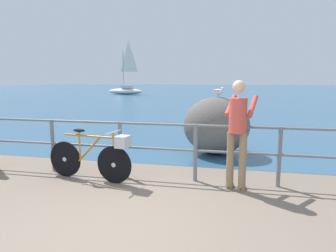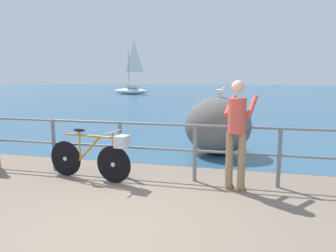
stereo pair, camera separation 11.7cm
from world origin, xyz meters
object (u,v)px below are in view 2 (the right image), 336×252
(person_at_railing, at_px, (237,130))
(breakwater_boulder_main, at_px, (218,126))
(seagull, at_px, (220,91))
(bicycle, at_px, (95,155))
(sailboat, at_px, (131,88))

(person_at_railing, bearing_deg, breakwater_boulder_main, 24.79)
(person_at_railing, xyz_separation_m, seagull, (-0.45, 2.39, 0.52))
(breakwater_boulder_main, bearing_deg, person_at_railing, -78.76)
(person_at_railing, distance_m, breakwater_boulder_main, 2.45)
(bicycle, relative_size, sailboat, 0.27)
(breakwater_boulder_main, height_order, sailboat, sailboat)
(bicycle, relative_size, seagull, 5.23)
(seagull, bearing_deg, breakwater_boulder_main, -139.55)
(seagull, relative_size, sailboat, 0.05)
(seagull, distance_m, sailboat, 28.79)
(bicycle, relative_size, person_at_railing, 0.95)
(person_at_railing, height_order, seagull, person_at_railing)
(seagull, bearing_deg, person_at_railing, -47.59)
(person_at_railing, distance_m, sailboat, 31.15)
(bicycle, height_order, sailboat, sailboat)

